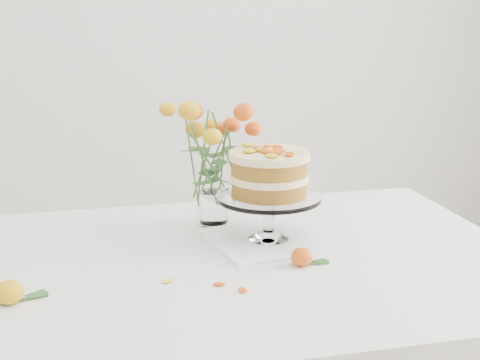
# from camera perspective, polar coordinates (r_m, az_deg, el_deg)

# --- Properties ---
(table) EXTENTS (1.43, 0.93, 0.76)m
(table) POSITION_cam_1_polar(r_m,az_deg,el_deg) (1.54, -2.11, -9.64)
(table) COLOR tan
(table) RESTS_ON ground
(napkin) EXTENTS (0.30, 0.30, 0.01)m
(napkin) POSITION_cam_1_polar(r_m,az_deg,el_deg) (1.62, 2.43, -5.13)
(napkin) COLOR white
(napkin) RESTS_ON table
(cake_stand) EXTENTS (0.25, 0.25, 0.22)m
(cake_stand) POSITION_cam_1_polar(r_m,az_deg,el_deg) (1.58, 2.49, 0.16)
(cake_stand) COLOR white
(cake_stand) RESTS_ON napkin
(rose_vase) EXTENTS (0.25, 0.25, 0.37)m
(rose_vase) POSITION_cam_1_polar(r_m,az_deg,el_deg) (1.69, -2.34, 3.05)
(rose_vase) COLOR white
(rose_vase) RESTS_ON table
(loose_rose_near) EXTENTS (0.10, 0.06, 0.05)m
(loose_rose_near) POSITION_cam_1_polar(r_m,az_deg,el_deg) (1.37, -19.10, -9.04)
(loose_rose_near) COLOR gold
(loose_rose_near) RESTS_ON table
(loose_rose_far) EXTENTS (0.09, 0.05, 0.04)m
(loose_rose_far) POSITION_cam_1_polar(r_m,az_deg,el_deg) (1.48, 5.29, -6.57)
(loose_rose_far) COLOR red
(loose_rose_far) RESTS_ON table
(stray_petal_a) EXTENTS (0.03, 0.02, 0.00)m
(stray_petal_a) POSITION_cam_1_polar(r_m,az_deg,el_deg) (1.40, -6.19, -8.59)
(stray_petal_a) COLOR yellow
(stray_petal_a) RESTS_ON table
(stray_petal_b) EXTENTS (0.03, 0.02, 0.00)m
(stray_petal_b) POSITION_cam_1_polar(r_m,az_deg,el_deg) (1.38, -1.80, -8.89)
(stray_petal_b) COLOR yellow
(stray_petal_b) RESTS_ON table
(stray_petal_c) EXTENTS (0.03, 0.02, 0.00)m
(stray_petal_c) POSITION_cam_1_polar(r_m,az_deg,el_deg) (1.35, 0.23, -9.40)
(stray_petal_c) COLOR yellow
(stray_petal_c) RESTS_ON table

